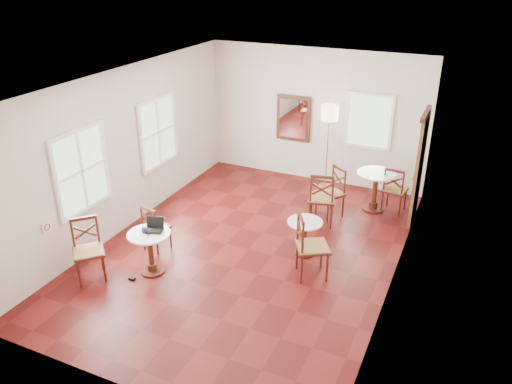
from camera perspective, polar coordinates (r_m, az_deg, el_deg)
ground at (r=9.10m, az=-0.78°, el=-6.44°), size 7.00×7.00×0.00m
room_shell at (r=8.53m, az=-0.45°, el=5.42°), size 5.02×7.02×3.01m
cafe_table_near at (r=8.44m, az=-11.79°, el=-6.20°), size 0.69×0.69×0.73m
cafe_table_mid at (r=8.82m, az=5.48°, el=-4.70°), size 0.61×0.61×0.64m
cafe_table_back at (r=10.53m, az=13.24°, el=0.56°), size 0.78×0.78×0.82m
chair_near_a at (r=9.08m, az=-11.24°, el=-3.92°), size 0.47×0.47×0.87m
chair_near_b at (r=8.54m, az=-18.33°, el=-6.21°), size 0.66×0.66×1.02m
chair_mid_a at (r=9.77m, az=7.38°, el=-0.72°), size 0.61×0.61×1.09m
chair_mid_b at (r=8.19m, az=6.16°, el=-6.06°), size 0.69×0.69×1.10m
chair_back_a at (r=10.57m, az=15.32°, el=0.27°), size 0.50×0.50×0.97m
chair_back_b at (r=10.14m, az=8.46°, el=-0.05°), size 0.64×0.64×1.00m
floor_lamp at (r=11.03m, az=8.24°, el=8.19°), size 0.37×0.37×1.89m
laptop at (r=8.35m, az=-11.34°, el=-3.89°), size 0.34×0.31×0.20m
mouse at (r=8.41m, az=-12.48°, el=-4.02°), size 0.10×0.08×0.03m
navy_mug at (r=8.30m, az=-12.45°, el=-4.22°), size 0.12×0.08×0.09m
water_glass at (r=8.23m, az=-12.01°, el=-4.36°), size 0.07×0.07×0.11m
power_adapter at (r=8.54m, az=-13.76°, el=-9.43°), size 0.10×0.06×0.04m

